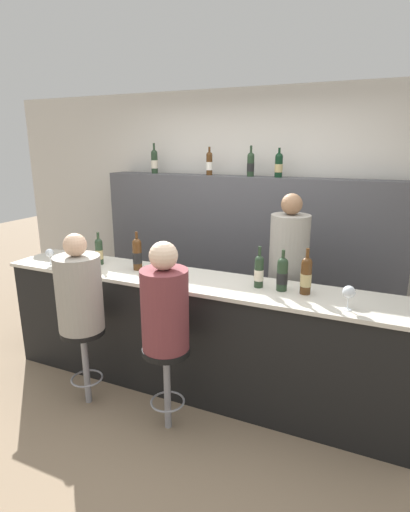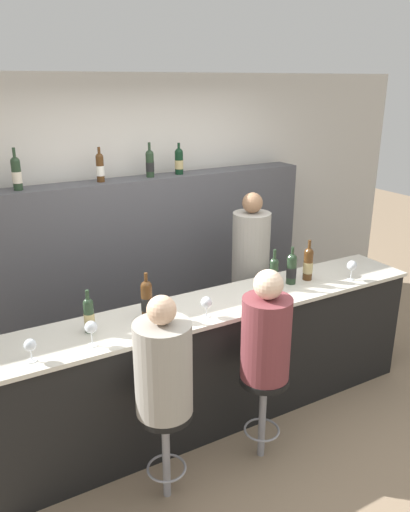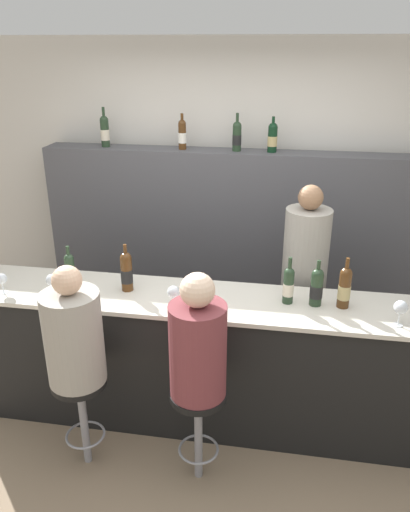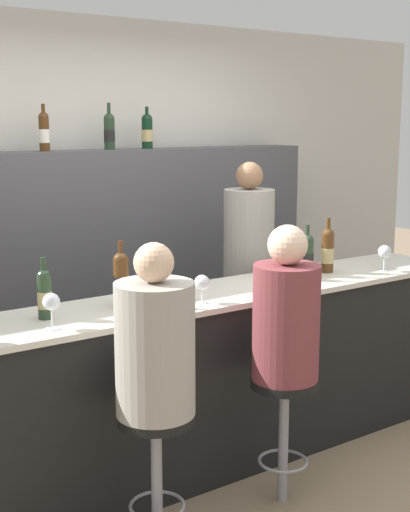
% 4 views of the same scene
% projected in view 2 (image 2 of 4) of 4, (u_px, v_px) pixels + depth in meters
% --- Properties ---
extents(ground_plane, '(16.00, 16.00, 0.00)m').
position_uv_depth(ground_plane, '(234.00, 434.00, 3.78)').
color(ground_plane, '#8C755B').
extents(wall_back, '(6.40, 0.05, 2.60)m').
position_uv_depth(wall_back, '(138.00, 216.00, 4.78)').
color(wall_back, beige).
rests_on(wall_back, ground_plane).
extents(bar_counter, '(3.44, 0.56, 0.98)m').
position_uv_depth(bar_counter, '(217.00, 361.00, 3.83)').
color(bar_counter, black).
rests_on(bar_counter, ground_plane).
extents(back_bar_cabinet, '(3.23, 0.28, 1.71)m').
position_uv_depth(back_bar_cabinet, '(149.00, 267.00, 4.75)').
color(back_bar_cabinet, '#4C4C51').
rests_on(back_bar_cabinet, ground_plane).
extents(wine_bottle_counter_0, '(0.07, 0.07, 0.29)m').
position_uv_depth(wine_bottle_counter_0, '(89.00, 315.00, 3.21)').
color(wine_bottle_counter_0, '#233823').
rests_on(wine_bottle_counter_0, bar_counter).
extents(wine_bottle_counter_1, '(0.08, 0.08, 0.33)m').
position_uv_depth(wine_bottle_counter_1, '(147.00, 299.00, 3.39)').
color(wine_bottle_counter_1, '#4C2D14').
rests_on(wine_bottle_counter_1, bar_counter).
extents(wine_bottle_counter_2, '(0.07, 0.07, 0.32)m').
position_uv_depth(wine_bottle_counter_2, '(274.00, 273.00, 3.90)').
color(wine_bottle_counter_2, '#233823').
rests_on(wine_bottle_counter_2, bar_counter).
extents(wine_bottle_counter_3, '(0.08, 0.08, 0.31)m').
position_uv_depth(wine_bottle_counter_3, '(292.00, 268.00, 3.98)').
color(wine_bottle_counter_3, '#233823').
rests_on(wine_bottle_counter_3, bar_counter).
extents(wine_bottle_counter_4, '(0.08, 0.08, 0.34)m').
position_uv_depth(wine_bottle_counter_4, '(308.00, 263.00, 4.06)').
color(wine_bottle_counter_4, '#4C2D14').
rests_on(wine_bottle_counter_4, bar_counter).
extents(wine_bottle_backbar_0, '(0.07, 0.07, 0.33)m').
position_uv_depth(wine_bottle_backbar_0, '(16.00, 173.00, 3.91)').
color(wine_bottle_backbar_0, '#233823').
rests_on(wine_bottle_backbar_0, back_bar_cabinet).
extents(wine_bottle_backbar_1, '(0.07, 0.07, 0.29)m').
position_uv_depth(wine_bottle_backbar_1, '(100.00, 167.00, 4.23)').
color(wine_bottle_backbar_1, '#4C2D14').
rests_on(wine_bottle_backbar_1, back_bar_cabinet).
extents(wine_bottle_backbar_2, '(0.07, 0.07, 0.31)m').
position_uv_depth(wine_bottle_backbar_2, '(150.00, 163.00, 4.44)').
color(wine_bottle_backbar_2, '#233823').
rests_on(wine_bottle_backbar_2, back_bar_cabinet).
extents(wine_bottle_backbar_3, '(0.08, 0.08, 0.29)m').
position_uv_depth(wine_bottle_backbar_3, '(179.00, 161.00, 4.58)').
color(wine_bottle_backbar_3, black).
rests_on(wine_bottle_backbar_3, back_bar_cabinet).
extents(wine_glass_0, '(0.07, 0.07, 0.14)m').
position_uv_depth(wine_glass_0, '(30.00, 346.00, 2.88)').
color(wine_glass_0, silver).
rests_on(wine_glass_0, bar_counter).
extents(wine_glass_1, '(0.08, 0.08, 0.17)m').
position_uv_depth(wine_glass_1, '(91.00, 328.00, 3.04)').
color(wine_glass_1, silver).
rests_on(wine_glass_1, bar_counter).
extents(wine_glass_2, '(0.08, 0.08, 0.15)m').
position_uv_depth(wine_glass_2, '(206.00, 303.00, 3.42)').
color(wine_glass_2, silver).
rests_on(wine_glass_2, bar_counter).
extents(wine_glass_3, '(0.08, 0.08, 0.16)m').
position_uv_depth(wine_glass_3, '(352.00, 266.00, 4.06)').
color(wine_glass_3, silver).
rests_on(wine_glass_3, bar_counter).
extents(bar_stool_left, '(0.34, 0.34, 0.65)m').
position_uv_depth(bar_stool_left, '(165.00, 430.00, 3.06)').
color(bar_stool_left, gray).
rests_on(bar_stool_left, ground_plane).
extents(guest_seated_left, '(0.34, 0.34, 0.75)m').
position_uv_depth(guest_seated_left, '(163.00, 365.00, 2.91)').
color(guest_seated_left, gray).
rests_on(guest_seated_left, bar_stool_left).
extents(bar_stool_right, '(0.34, 0.34, 0.65)m').
position_uv_depth(bar_stool_right, '(263.00, 395.00, 3.41)').
color(bar_stool_right, gray).
rests_on(bar_stool_right, ground_plane).
extents(guest_seated_right, '(0.33, 0.33, 0.77)m').
position_uv_depth(guest_seated_right, '(266.00, 333.00, 3.25)').
color(guest_seated_right, brown).
rests_on(guest_seated_right, bar_stool_right).
extents(bartender, '(0.33, 0.33, 1.64)m').
position_uv_depth(bartender, '(250.00, 290.00, 4.46)').
color(bartender, gray).
rests_on(bartender, ground_plane).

